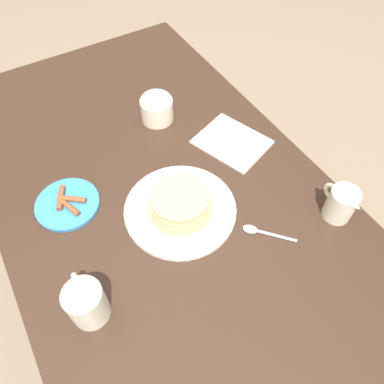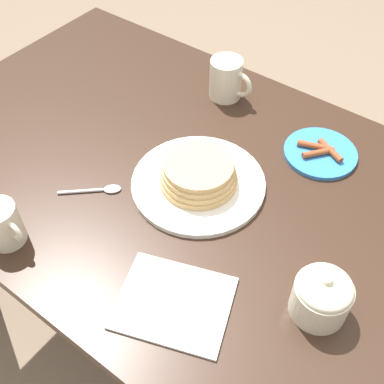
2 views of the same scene
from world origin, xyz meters
The scene contains 9 objects.
ground_plane centered at (0.00, 0.00, 0.00)m, with size 8.00×8.00×0.00m, color #7A6651.
dining_table centered at (0.00, 0.00, 0.61)m, with size 1.52×0.82×0.72m.
pancake_plate centered at (-0.05, -0.01, 0.75)m, with size 0.28×0.28×0.06m.
side_plate_bacon centered at (0.11, 0.23, 0.73)m, with size 0.16×0.16×0.02m.
coffee_mug centered at (-0.18, 0.28, 0.77)m, with size 0.11×0.08×0.10m.
creamer_pitcher centered at (-0.26, -0.34, 0.77)m, with size 0.11×0.07×0.10m.
sugar_bowl centered at (0.28, -0.12, 0.77)m, with size 0.10×0.10×0.10m.
napkin centered at (0.08, -0.26, 0.73)m, with size 0.23×0.21×0.01m.
spoon centered at (-0.21, -0.14, 0.73)m, with size 0.11×0.10×0.01m.
Camera 1 is at (-0.52, 0.23, 1.50)m, focal length 35.00 mm.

